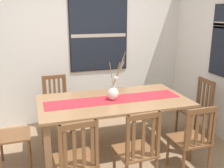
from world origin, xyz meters
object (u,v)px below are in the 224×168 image
chair_1 (56,103)px  chair_2 (192,139)px  dining_table (114,106)px  chair_5 (77,159)px  chair_4 (8,132)px  chair_3 (197,108)px  painting_on_back_wall (99,33)px  centerpiece_vase (113,92)px  chair_0 (137,150)px

chair_1 → chair_2: (1.44, -1.76, -0.01)m
dining_table → chair_5: 1.16m
chair_4 → chair_5: bearing=-50.5°
chair_2 → chair_3: size_ratio=0.98×
chair_2 → painting_on_back_wall: bearing=105.3°
centerpiece_vase → painting_on_back_wall: (0.14, 1.31, 0.70)m
chair_3 → chair_1: bearing=157.8°
chair_0 → centerpiece_vase: bearing=89.5°
chair_2 → chair_5: 1.42m
chair_1 → chair_5: size_ratio=0.99×
chair_0 → chair_2: (0.74, 0.05, -0.01)m
chair_2 → chair_4: (-2.15, 0.84, 0.01)m
chair_0 → chair_5: bearing=179.0°
chair_1 → chair_5: chair_5 is taller
dining_table → centerpiece_vase: size_ratio=3.09×
painting_on_back_wall → chair_2: bearing=-74.7°
chair_5 → painting_on_back_wall: (0.83, 2.19, 1.10)m
chair_4 → centerpiece_vase: bearing=0.3°
chair_3 → painting_on_back_wall: (-1.28, 1.27, 1.10)m
chair_0 → chair_5: 0.68m
centerpiece_vase → chair_5: (-0.69, -0.89, -0.40)m
chair_1 → chair_4: (-0.71, -0.91, -0.00)m
chair_2 → chair_3: chair_3 is taller
painting_on_back_wall → chair_0: bearing=-93.9°
centerpiece_vase → chair_4: 1.47m
chair_1 → painting_on_back_wall: painting_on_back_wall is taller
chair_0 → chair_1: size_ratio=1.03×
centerpiece_vase → chair_4: bearing=-179.7°
chair_2 → chair_4: 2.31m
chair_3 → chair_4: bearing=-179.1°
chair_0 → chair_2: 0.74m
chair_2 → chair_4: size_ratio=0.97×
dining_table → chair_0: (-0.02, -0.92, -0.19)m
dining_table → painting_on_back_wall: size_ratio=1.54×
centerpiece_vase → chair_2: (0.73, -0.85, -0.41)m
dining_table → painting_on_back_wall: painting_on_back_wall is taller
dining_table → painting_on_back_wall: 1.58m
chair_0 → chair_1: chair_0 is taller
chair_2 → chair_1: bearing=129.4°
chair_2 → painting_on_back_wall: 2.49m
dining_table → chair_3: 1.43m
chair_4 → chair_5: (0.73, -0.88, 0.00)m
chair_1 → dining_table: bearing=-51.0°
chair_5 → chair_4: bearing=129.5°
chair_2 → chair_5: (-1.42, -0.04, 0.01)m
chair_2 → chair_4: chair_4 is taller
chair_1 → chair_2: chair_1 is taller
centerpiece_vase → dining_table: bearing=64.8°
dining_table → chair_3: (1.41, 0.02, -0.20)m
chair_1 → chair_5: bearing=-89.3°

